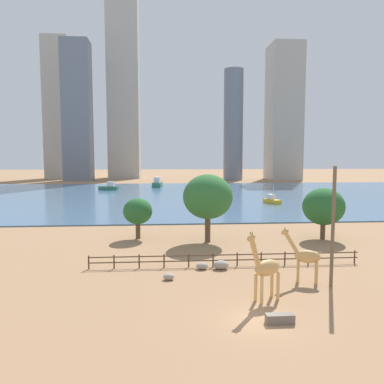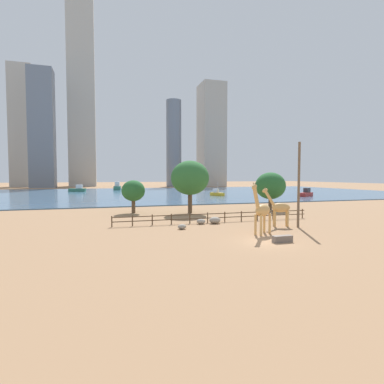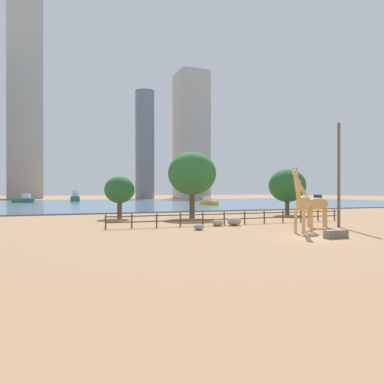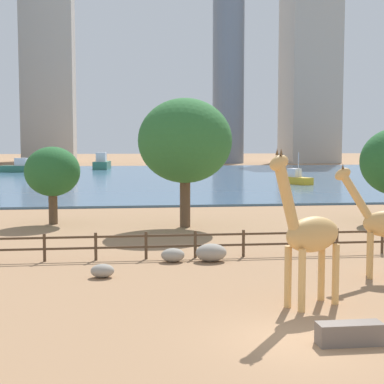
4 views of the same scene
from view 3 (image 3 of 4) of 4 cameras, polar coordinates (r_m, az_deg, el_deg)
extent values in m
plane|color=#9E7551|center=(103.12, -11.77, -1.74)|extent=(400.00, 400.00, 0.00)
cube|color=#476B8C|center=(100.17, -11.47, -1.74)|extent=(180.00, 86.00, 0.20)
cylinder|color=tan|center=(30.93, 16.60, -4.23)|extent=(0.32, 0.32, 2.07)
cylinder|color=tan|center=(31.20, 15.52, -4.19)|extent=(0.32, 0.32, 2.07)
cylinder|color=tan|center=(32.40, 17.74, -4.03)|extent=(0.32, 0.32, 2.07)
cylinder|color=tan|center=(32.65, 16.70, -4.00)|extent=(0.32, 0.32, 2.07)
ellipsoid|color=tan|center=(31.72, 16.65, -1.60)|extent=(2.45, 1.87, 1.20)
cylinder|color=tan|center=(30.60, 15.74, 0.82)|extent=(1.12, 0.82, 2.29)
ellipsoid|color=tan|center=(30.31, 15.46, 2.88)|extent=(0.93, 0.72, 0.69)
cone|color=brown|center=(30.29, 15.62, 3.54)|extent=(0.15, 0.15, 0.22)
cone|color=brown|center=(30.36, 15.30, 3.54)|extent=(0.15, 0.15, 0.22)
cylinder|color=tan|center=(36.77, 17.67, -3.68)|extent=(0.28, 0.28, 1.89)
cylinder|color=tan|center=(37.31, 17.35, -3.63)|extent=(0.28, 0.28, 1.89)
cylinder|color=tan|center=(37.31, 19.77, -3.63)|extent=(0.28, 0.28, 1.89)
cylinder|color=tan|center=(37.85, 19.42, -3.57)|extent=(0.28, 0.28, 1.89)
ellipsoid|color=tan|center=(37.24, 18.56, -1.68)|extent=(2.24, 1.46, 1.09)
cylinder|color=tan|center=(36.75, 16.64, 0.03)|extent=(1.41, 0.76, 1.95)
ellipsoid|color=tan|center=(36.58, 15.84, 1.42)|extent=(0.87, 0.58, 0.73)
cone|color=brown|center=(36.51, 15.88, 1.92)|extent=(0.13, 0.13, 0.20)
cone|color=brown|center=(36.67, 15.79, 1.91)|extent=(0.13, 0.13, 0.20)
cylinder|color=brown|center=(37.52, 21.46, 2.41)|extent=(0.28, 0.28, 9.76)
ellipsoid|color=gray|center=(37.08, 6.44, -4.46)|extent=(1.44, 1.10, 0.83)
ellipsoid|color=gray|center=(32.57, 1.05, -5.34)|extent=(0.96, 0.74, 0.56)
ellipsoid|color=gray|center=(36.38, 3.90, -4.70)|extent=(1.09, 0.85, 0.64)
cube|color=#72665B|center=(28.84, 21.07, -6.02)|extent=(1.80, 0.60, 0.60)
cylinder|color=#4C3826|center=(33.96, -13.03, -4.49)|extent=(0.14, 0.14, 1.30)
cylinder|color=#4C3826|center=(34.40, -9.16, -4.43)|extent=(0.14, 0.14, 1.30)
cylinder|color=#4C3826|center=(34.99, -5.41, -4.35)|extent=(0.14, 0.14, 1.30)
cylinder|color=#4C3826|center=(35.73, -1.80, -4.26)|extent=(0.14, 0.14, 1.30)
cylinder|color=#4C3826|center=(36.60, 1.65, -4.15)|extent=(0.14, 0.14, 1.30)
cylinder|color=#4C3826|center=(37.60, 4.93, -4.04)|extent=(0.14, 0.14, 1.30)
cylinder|color=#4C3826|center=(38.71, 8.03, -3.92)|extent=(0.14, 0.14, 1.30)
cylinder|color=#4C3826|center=(39.93, 10.95, -3.80)|extent=(0.14, 0.14, 1.30)
cylinder|color=#4C3826|center=(41.25, 13.69, -3.67)|extent=(0.14, 0.14, 1.30)
cylinder|color=#4C3826|center=(42.65, 16.25, -3.55)|extent=(0.14, 0.14, 1.30)
cylinder|color=#4C3826|center=(44.14, 18.64, -3.43)|extent=(0.14, 0.14, 1.30)
cylinder|color=#4C3826|center=(45.70, 20.87, -3.31)|extent=(0.14, 0.14, 1.30)
cube|color=#4C3826|center=(38.17, 6.66, -3.29)|extent=(26.10, 0.08, 0.10)
cube|color=#4C3826|center=(38.20, 6.66, -4.07)|extent=(26.10, 0.08, 0.10)
cylinder|color=brown|center=(47.19, 0.01, -2.04)|extent=(0.68, 0.68, 3.19)
ellipsoid|color=#2D6B33|center=(47.21, 0.01, 2.84)|extent=(6.07, 6.07, 5.46)
cylinder|color=brown|center=(47.15, -10.99, -2.72)|extent=(0.59, 0.59, 2.08)
ellipsoid|color=#26602D|center=(47.09, -10.99, 0.35)|extent=(3.70, 3.70, 3.33)
cylinder|color=brown|center=(54.90, 14.31, -2.30)|extent=(0.61, 0.61, 2.10)
ellipsoid|color=#26602D|center=(54.85, 14.32, 0.97)|extent=(5.22, 5.22, 4.70)
cube|color=gold|center=(86.65, 2.63, -1.67)|extent=(3.23, 4.77, 0.90)
cube|color=silver|center=(87.00, 2.36, -1.01)|extent=(1.62, 1.91, 1.08)
cylinder|color=silver|center=(86.46, 2.74, -0.33)|extent=(0.16, 0.16, 3.15)
cube|color=#337259|center=(125.83, -17.36, -0.97)|extent=(3.52, 7.92, 1.54)
cube|color=silver|center=(124.84, -17.37, -0.20)|extent=(2.11, 2.94, 1.84)
cube|color=#B22D28|center=(90.97, 18.48, -1.54)|extent=(5.62, 4.31, 1.07)
cube|color=#333338|center=(91.57, 18.62, -0.79)|extent=(2.31, 2.07, 1.29)
cube|color=#337259|center=(114.93, -24.30, -1.17)|extent=(6.13, 3.23, 1.17)
cube|color=silver|center=(114.74, -23.95, -0.53)|extent=(2.34, 1.79, 1.40)
cube|color=#B7B2A8|center=(189.89, -24.01, 15.90)|extent=(14.49, 14.98, 109.97)
cube|color=#ADA89E|center=(178.54, -0.13, 8.59)|extent=(13.41, 15.36, 59.26)
cylinder|color=slate|center=(169.02, -7.21, 7.14)|extent=(8.40, 8.40, 47.98)
camera|label=1|loc=(14.30, 74.10, 29.94)|focal=35.00mm
camera|label=2|loc=(5.37, 92.50, 27.64)|focal=28.00mm
camera|label=4|loc=(14.81, 43.84, 8.20)|focal=55.00mm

